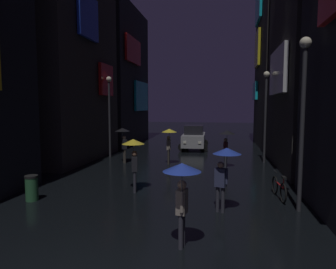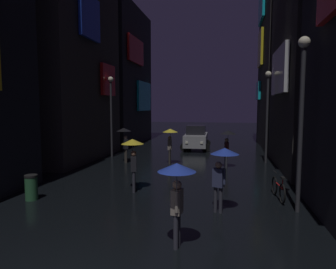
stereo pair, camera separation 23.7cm
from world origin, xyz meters
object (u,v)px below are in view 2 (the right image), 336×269
Objects in this scene: pedestrian_midstreet_centre_blue at (223,162)px; trash_bin at (31,187)px; streetlamp_left_far at (111,107)px; pedestrian_foreground_left_blue at (177,182)px; car_distant at (196,138)px; streetlamp_right_far at (267,106)px; pedestrian_foreground_right_black at (124,135)px; streetlamp_right_near at (302,104)px; pedestrian_midstreet_left_yellow at (170,136)px; pedestrian_far_right_yellow at (133,150)px; bicycle_parked_at_storefront at (278,189)px; pedestrian_near_crossing_black at (228,138)px.

trash_bin is at bearing -180.00° from pedestrian_midstreet_centre_blue.
pedestrian_foreground_left_blue is at bearing -61.67° from streetlamp_left_far.
streetlamp_right_far is at bearing -46.78° from car_distant.
pedestrian_foreground_right_black is at bearing -169.77° from streetlamp_right_far.
streetlamp_right_near is (0.00, -8.60, 0.04)m from streetlamp_right_far.
pedestrian_midstreet_left_yellow is 8.60m from trash_bin.
pedestrian_far_right_yellow and pedestrian_foreground_right_black have the same top height.
streetlamp_right_far is (2.41, 9.20, 1.77)m from pedestrian_midstreet_centre_blue.
pedestrian_midstreet_centre_blue is 4.01m from pedestrian_far_right_yellow.
bicycle_parked_at_storefront is at bearing -35.65° from pedestrian_foreground_right_black.
pedestrian_far_right_yellow reaches higher than trash_bin.
pedestrian_far_right_yellow is 9.66m from streetlamp_right_far.
pedestrian_midstreet_left_yellow is 0.38× the size of streetlamp_right_near.
pedestrian_midstreet_centre_blue is 1.00× the size of pedestrian_foreground_right_black.
bicycle_parked_at_storefront is at bearing 0.80° from pedestrian_far_right_yellow.
bicycle_parked_at_storefront is 13.14m from car_distant.
pedestrian_near_crossing_black is 7.17m from streetlamp_right_near.
bicycle_parked_at_storefront is 7.92m from streetlamp_right_far.
streetlamp_right_near is at bearing -72.99° from bicycle_parked_at_storefront.
streetlamp_right_far is at bearing 90.00° from streetlamp_right_near.
streetlamp_left_far is at bearing 178.43° from streetlamp_right_far.
pedestrian_midstreet_left_yellow and pedestrian_foreground_left_blue have the same top height.
pedestrian_foreground_right_black is 2.28× the size of trash_bin.
pedestrian_near_crossing_black reaches higher than car_distant.
pedestrian_far_right_yellow is at bearing -179.20° from bicycle_parked_at_storefront.
bicycle_parked_at_storefront is at bearing -93.13° from streetlamp_right_far.
bicycle_parked_at_storefront is at bearing 12.06° from trash_bin.
pedestrian_foreground_right_black reaches higher than bicycle_parked_at_storefront.
pedestrian_far_right_yellow reaches higher than car_distant.
car_distant is 0.75× the size of streetlamp_right_near.
streetlamp_left_far is 0.97× the size of streetlamp_right_near.
pedestrian_far_right_yellow is at bearing -124.79° from pedestrian_near_crossing_black.
pedestrian_foreground_left_blue is 6.61m from trash_bin.
pedestrian_midstreet_centre_blue is 9.67m from streetlamp_right_far.
streetlamp_right_far reaches higher than pedestrian_midstreet_centre_blue.
trash_bin is (-0.85, -7.67, -1.20)m from pedestrian_foreground_right_black.
streetlamp_right_far is 13.41m from trash_bin.
streetlamp_left_far reaches higher than pedestrian_midstreet_left_yellow.
pedestrian_foreground_left_blue is at bearing -122.96° from bicycle_parked_at_storefront.
pedestrian_foreground_right_black is 0.50× the size of car_distant.
car_distant is at bearing 60.98° from pedestrian_foreground_right_black.
pedestrian_foreground_left_blue is at bearing -110.01° from pedestrian_midstreet_centre_blue.
pedestrian_near_crossing_black reaches higher than trash_bin.
pedestrian_far_right_yellow is (-3.58, 1.82, 0.00)m from pedestrian_midstreet_centre_blue.
pedestrian_foreground_right_black is 0.39× the size of streetlamp_right_far.
pedestrian_midstreet_left_yellow reaches higher than trash_bin.
pedestrian_midstreet_left_yellow is 6.08m from streetlamp_right_far.
pedestrian_foreground_right_black is 1.17× the size of bicycle_parked_at_storefront.
pedestrian_midstreet_centre_blue reaches higher than car_distant.
streetlamp_left_far is (-4.39, 1.79, 1.72)m from pedestrian_midstreet_left_yellow.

